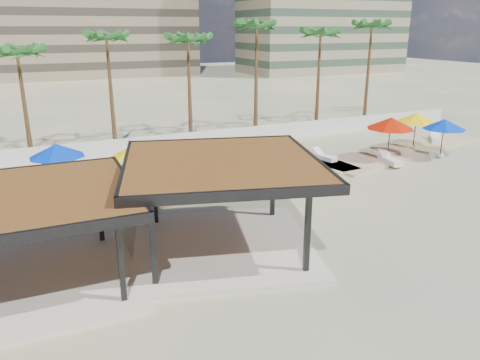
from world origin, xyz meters
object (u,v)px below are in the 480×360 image
object	(u,v)px
pavilion_west	(33,231)
pavilion_central	(222,196)
lounger_c	(390,160)
lounger_b	(324,157)
umbrella_c	(391,123)
lounger_d	(436,138)

from	to	relation	value
pavilion_west	pavilion_central	bearing A→B (deg)	0.73
pavilion_west	lounger_c	world-z (taller)	pavilion_west
lounger_b	pavilion_central	bearing A→B (deg)	116.43
pavilion_west	umbrella_c	xyz separation A→B (m)	(22.54, 7.45, 0.55)
lounger_b	lounger_d	xyz separation A→B (m)	(11.19, 0.82, 0.05)
pavilion_west	lounger_d	size ratio (longest dim) A/B	3.07
pavilion_west	umbrella_c	bearing A→B (deg)	19.61
pavilion_central	lounger_d	distance (m)	24.84
pavilion_west	lounger_c	size ratio (longest dim) A/B	3.19
pavilion_west	lounger_b	distance (m)	20.71
lounger_d	lounger_b	bearing A→B (deg)	134.11
pavilion_central	lounger_d	size ratio (longest dim) A/B	4.06
lounger_d	pavilion_central	bearing A→B (deg)	153.78
lounger_d	umbrella_c	bearing A→B (deg)	149.12
umbrella_c	lounger_d	distance (m)	7.91
lounger_b	lounger_c	world-z (taller)	lounger_c
pavilion_west	umbrella_c	distance (m)	23.74
pavilion_west	lounger_b	xyz separation A→B (m)	(18.51, 9.13, -1.75)
pavilion_central	lounger_c	xyz separation A→B (m)	(14.89, 6.62, -1.92)
pavilion_central	umbrella_c	world-z (taller)	pavilion_central
lounger_b	umbrella_c	bearing A→B (deg)	-124.89
lounger_c	lounger_d	size ratio (longest dim) A/B	0.96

